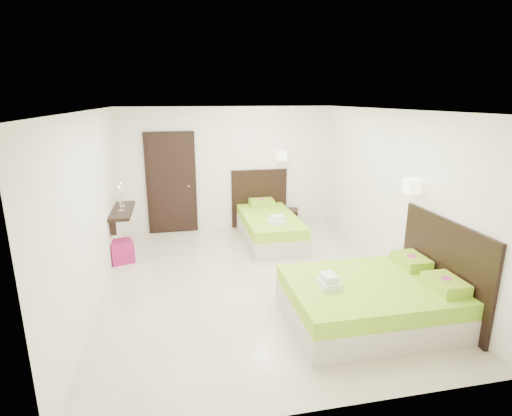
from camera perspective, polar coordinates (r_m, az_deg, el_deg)
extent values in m
plane|color=beige|center=(6.34, -0.34, -10.39)|extent=(5.50, 5.50, 0.00)
cube|color=beige|center=(7.98, 1.95, -3.59)|extent=(1.02, 2.04, 0.33)
cube|color=#7FC31F|center=(7.90, 1.97, -1.77)|extent=(1.01, 2.02, 0.20)
cube|color=black|center=(8.77, 0.47, 1.40)|extent=(1.22, 0.05, 1.27)
cube|color=#92C123|center=(8.57, 0.78, 0.81)|extent=(0.51, 0.35, 0.14)
cylinder|color=#C82F85|center=(8.55, 0.78, 1.29)|extent=(0.12, 0.12, 0.00)
cube|color=white|center=(7.34, 3.00, -1.98)|extent=(0.31, 0.22, 0.08)
cube|color=white|center=(7.31, 3.01, -1.37)|extent=(0.23, 0.17, 0.08)
cube|color=white|center=(8.55, 3.68, 7.45)|extent=(0.18, 0.18, 0.20)
cylinder|color=#2D2116|center=(8.63, 3.54, 7.52)|extent=(0.03, 0.16, 0.03)
cube|color=beige|center=(5.44, 15.83, -13.70)|extent=(2.06, 1.55, 0.33)
cube|color=#7FC31F|center=(5.32, 16.04, -11.17)|extent=(2.04, 1.53, 0.21)
cube|color=black|center=(5.75, 25.17, -7.73)|extent=(0.05, 1.75, 1.29)
cube|color=#92C123|center=(5.37, 25.43, -9.80)|extent=(0.35, 0.52, 0.14)
cylinder|color=#C82F85|center=(5.34, 25.52, -9.08)|extent=(0.12, 0.12, 0.00)
cube|color=#92C123|center=(5.91, 21.28, -7.06)|extent=(0.35, 0.52, 0.14)
cylinder|color=#C82F85|center=(5.88, 21.35, -6.39)|extent=(0.12, 0.12, 0.00)
cube|color=white|center=(5.03, 10.33, -10.56)|extent=(0.23, 0.31, 0.08)
cube|color=white|center=(5.00, 10.38, -9.70)|extent=(0.17, 0.23, 0.08)
cube|color=white|center=(5.90, 21.36, 2.98)|extent=(0.19, 0.19, 0.21)
cylinder|color=#2D2116|center=(5.94, 22.01, 3.00)|extent=(0.16, 0.03, 0.03)
cube|color=black|center=(8.83, 4.50, -1.48)|extent=(0.56, 0.52, 0.40)
cube|color=#8D124F|center=(7.36, -18.64, -5.89)|extent=(0.47, 0.47, 0.38)
cube|color=black|center=(8.48, -11.99, 3.45)|extent=(1.02, 0.06, 2.14)
cube|color=black|center=(8.45, -11.99, 3.40)|extent=(0.88, 0.04, 2.06)
cylinder|color=silver|center=(8.43, -9.60, 3.14)|extent=(0.03, 0.10, 0.03)
cube|color=black|center=(7.52, -18.56, -0.37)|extent=(0.35, 1.20, 0.06)
cube|color=black|center=(7.15, -19.77, -2.53)|extent=(0.10, 0.04, 0.30)
cube|color=black|center=(8.00, -18.93, -0.58)|extent=(0.10, 0.04, 0.30)
cylinder|color=silver|center=(7.36, -18.71, -0.38)|extent=(0.10, 0.10, 0.02)
cylinder|color=silver|center=(7.33, -18.79, 0.52)|extent=(0.02, 0.02, 0.22)
cone|color=silver|center=(7.30, -18.88, 1.51)|extent=(0.07, 0.07, 0.04)
cylinder|color=white|center=(7.28, -18.95, 2.24)|extent=(0.02, 0.02, 0.15)
sphere|color=#FFB23F|center=(7.26, -19.01, 2.90)|extent=(0.02, 0.02, 0.02)
cylinder|color=silver|center=(7.65, -18.46, 0.22)|extent=(0.10, 0.10, 0.02)
cylinder|color=silver|center=(7.62, -18.54, 1.09)|extent=(0.02, 0.02, 0.22)
cone|color=silver|center=(7.59, -18.62, 2.04)|extent=(0.07, 0.07, 0.04)
cylinder|color=white|center=(7.57, -18.68, 2.74)|extent=(0.02, 0.02, 0.15)
sphere|color=#FFB23F|center=(7.56, -18.74, 3.38)|extent=(0.02, 0.02, 0.02)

